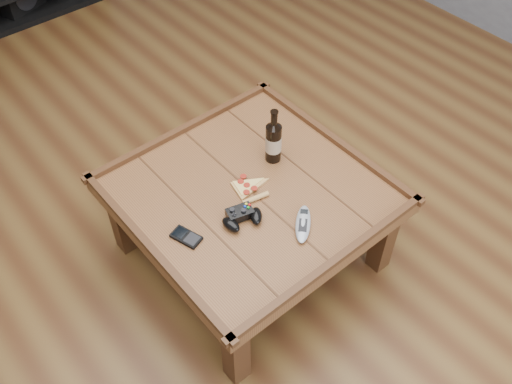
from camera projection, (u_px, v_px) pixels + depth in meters
ground at (251, 254)px, 2.71m from camera, size 6.00×6.00×0.00m
coffee_table at (250, 200)px, 2.42m from camera, size 1.03×1.03×0.48m
beer_bottle at (273, 140)px, 2.43m from camera, size 0.07×0.07×0.27m
game_controller at (242, 217)px, 2.25m from camera, size 0.18×0.14×0.05m
pizza_slice at (248, 188)px, 2.38m from camera, size 0.17×0.23×0.02m
smartphone at (186, 237)px, 2.20m from camera, size 0.10×0.13×0.02m
remote_control at (303, 224)px, 2.24m from camera, size 0.18×0.17×0.03m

